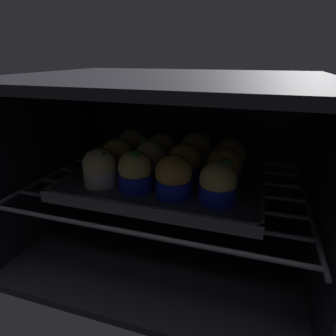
{
  "coord_description": "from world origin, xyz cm",
  "views": [
    {
      "loc": [
        16.7,
        -30.75,
        38.97
      ],
      "look_at": [
        0.0,
        21.98,
        17.12
      ],
      "focal_mm": 30.7,
      "sensor_mm": 36.0,
      "label": 1
    }
  ],
  "objects_px": {
    "muffin_row1_col1": "(151,160)",
    "muffin_row0_col2": "(174,177)",
    "muffin_row0_col1": "(135,172)",
    "muffin_row2_col0": "(132,146)",
    "muffin_row1_col3": "(224,168)",
    "muffin_row2_col1": "(161,150)",
    "muffin_row1_col2": "(185,163)",
    "muffin_row0_col3": "(218,183)",
    "muffin_row2_col3": "(230,156)",
    "muffin_row2_col2": "(196,151)",
    "baking_tray": "(168,179)",
    "muffin_row0_col0": "(100,168)",
    "muffin_row1_col0": "(118,156)"
  },
  "relations": [
    {
      "from": "muffin_row1_col1",
      "to": "muffin_row0_col2",
      "type": "bearing_deg",
      "value": -45.64
    },
    {
      "from": "muffin_row0_col1",
      "to": "muffin_row2_col0",
      "type": "bearing_deg",
      "value": 116.01
    },
    {
      "from": "muffin_row1_col1",
      "to": "muffin_row1_col3",
      "type": "bearing_deg",
      "value": 1.51
    },
    {
      "from": "muffin_row2_col1",
      "to": "muffin_row1_col2",
      "type": "bearing_deg",
      "value": -45.73
    },
    {
      "from": "muffin_row0_col3",
      "to": "muffin_row2_col3",
      "type": "relative_size",
      "value": 1.07
    },
    {
      "from": "muffin_row0_col3",
      "to": "muffin_row1_col3",
      "type": "bearing_deg",
      "value": 90.48
    },
    {
      "from": "muffin_row0_col2",
      "to": "muffin_row1_col2",
      "type": "distance_m",
      "value": 0.07
    },
    {
      "from": "muffin_row1_col1",
      "to": "muffin_row2_col2",
      "type": "xyz_separation_m",
      "value": [
        0.08,
        0.08,
        -0.0
      ]
    },
    {
      "from": "muffin_row0_col3",
      "to": "muffin_row1_col1",
      "type": "height_order",
      "value": "muffin_row1_col1"
    },
    {
      "from": "baking_tray",
      "to": "muffin_row0_col0",
      "type": "distance_m",
      "value": 0.14
    },
    {
      "from": "muffin_row0_col0",
      "to": "muffin_row1_col2",
      "type": "xyz_separation_m",
      "value": [
        0.15,
        0.07,
        0.0
      ]
    },
    {
      "from": "muffin_row0_col3",
      "to": "muffin_row1_col0",
      "type": "height_order",
      "value": "muffin_row0_col3"
    },
    {
      "from": "muffin_row0_col2",
      "to": "muffin_row0_col3",
      "type": "relative_size",
      "value": 0.99
    },
    {
      "from": "muffin_row0_col1",
      "to": "muffin_row0_col3",
      "type": "bearing_deg",
      "value": -1.21
    },
    {
      "from": "muffin_row1_col3",
      "to": "muffin_row2_col3",
      "type": "xyz_separation_m",
      "value": [
        0.0,
        0.07,
        -0.0
      ]
    },
    {
      "from": "muffin_row0_col3",
      "to": "muffin_row2_col2",
      "type": "height_order",
      "value": "same"
    },
    {
      "from": "muffin_row0_col2",
      "to": "muffin_row1_col2",
      "type": "height_order",
      "value": "same"
    },
    {
      "from": "muffin_row0_col0",
      "to": "muffin_row0_col1",
      "type": "xyz_separation_m",
      "value": [
        0.07,
        -0.0,
        0.0
      ]
    },
    {
      "from": "baking_tray",
      "to": "muffin_row1_col1",
      "type": "relative_size",
      "value": 4.79
    },
    {
      "from": "muffin_row0_col1",
      "to": "muffin_row1_col3",
      "type": "distance_m",
      "value": 0.17
    },
    {
      "from": "muffin_row1_col1",
      "to": "muffin_row1_col2",
      "type": "bearing_deg",
      "value": -0.28
    },
    {
      "from": "muffin_row0_col2",
      "to": "muffin_row0_col0",
      "type": "bearing_deg",
      "value": 178.5
    },
    {
      "from": "muffin_row1_col0",
      "to": "muffin_row1_col3",
      "type": "relative_size",
      "value": 1.02
    },
    {
      "from": "baking_tray",
      "to": "muffin_row2_col0",
      "type": "height_order",
      "value": "muffin_row2_col0"
    },
    {
      "from": "muffin_row0_col0",
      "to": "muffin_row2_col1",
      "type": "bearing_deg",
      "value": 63.52
    },
    {
      "from": "baking_tray",
      "to": "muffin_row2_col3",
      "type": "height_order",
      "value": "muffin_row2_col3"
    },
    {
      "from": "muffin_row1_col0",
      "to": "muffin_row1_col2",
      "type": "xyz_separation_m",
      "value": [
        0.15,
        -0.01,
        0.0
      ]
    },
    {
      "from": "muffin_row2_col0",
      "to": "muffin_row2_col2",
      "type": "height_order",
      "value": "muffin_row2_col2"
    },
    {
      "from": "muffin_row2_col2",
      "to": "baking_tray",
      "type": "bearing_deg",
      "value": -116.88
    },
    {
      "from": "muffin_row2_col0",
      "to": "muffin_row0_col3",
      "type": "bearing_deg",
      "value": -34.23
    },
    {
      "from": "muffin_row2_col1",
      "to": "muffin_row2_col0",
      "type": "bearing_deg",
      "value": 178.09
    },
    {
      "from": "muffin_row0_col3",
      "to": "muffin_row1_col2",
      "type": "relative_size",
      "value": 1.01
    },
    {
      "from": "muffin_row1_col3",
      "to": "muffin_row2_col0",
      "type": "xyz_separation_m",
      "value": [
        -0.23,
        0.08,
        0.0
      ]
    },
    {
      "from": "muffin_row1_col0",
      "to": "muffin_row2_col2",
      "type": "height_order",
      "value": "muffin_row2_col2"
    },
    {
      "from": "muffin_row1_col2",
      "to": "muffin_row1_col3",
      "type": "bearing_deg",
      "value": 3.21
    },
    {
      "from": "muffin_row1_col0",
      "to": "muffin_row1_col2",
      "type": "bearing_deg",
      "value": -2.64
    },
    {
      "from": "muffin_row2_col3",
      "to": "muffin_row1_col3",
      "type": "bearing_deg",
      "value": -92.89
    },
    {
      "from": "baking_tray",
      "to": "muffin_row0_col3",
      "type": "height_order",
      "value": "muffin_row0_col3"
    },
    {
      "from": "muffin_row2_col2",
      "to": "muffin_row0_col2",
      "type": "bearing_deg",
      "value": -92.01
    },
    {
      "from": "muffin_row0_col3",
      "to": "muffin_row1_col3",
      "type": "distance_m",
      "value": 0.08
    },
    {
      "from": "muffin_row0_col2",
      "to": "muffin_row1_col2",
      "type": "xyz_separation_m",
      "value": [
        0.0,
        0.07,
        -0.0
      ]
    },
    {
      "from": "muffin_row0_col0",
      "to": "muffin_row0_col3",
      "type": "xyz_separation_m",
      "value": [
        0.23,
        -0.0,
        0.0
      ]
    },
    {
      "from": "muffin_row0_col3",
      "to": "muffin_row2_col2",
      "type": "relative_size",
      "value": 1.0
    },
    {
      "from": "muffin_row0_col1",
      "to": "muffin_row2_col1",
      "type": "relative_size",
      "value": 1.12
    },
    {
      "from": "muffin_row1_col2",
      "to": "muffin_row1_col3",
      "type": "height_order",
      "value": "muffin_row1_col2"
    },
    {
      "from": "baking_tray",
      "to": "muffin_row1_col3",
      "type": "distance_m",
      "value": 0.12
    },
    {
      "from": "muffin_row1_col0",
      "to": "muffin_row2_col1",
      "type": "distance_m",
      "value": 0.1
    },
    {
      "from": "muffin_row1_col0",
      "to": "muffin_row0_col3",
      "type": "bearing_deg",
      "value": -19.42
    },
    {
      "from": "muffin_row0_col3",
      "to": "baking_tray",
      "type": "bearing_deg",
      "value": 145.77
    },
    {
      "from": "muffin_row0_col3",
      "to": "muffin_row2_col3",
      "type": "xyz_separation_m",
      "value": [
        0.0,
        0.15,
        -0.0
      ]
    }
  ]
}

